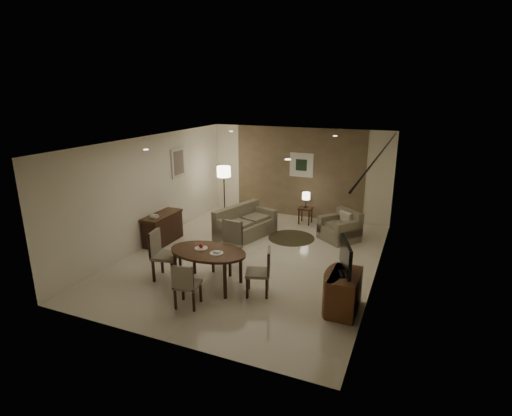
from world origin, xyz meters
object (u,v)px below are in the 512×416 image
at_px(chair_far, 226,248).
at_px(side_table, 305,215).
at_px(dining_table, 209,268).
at_px(armchair, 340,226).
at_px(tv_cabinet, 344,292).
at_px(chair_left, 166,255).
at_px(chair_right, 258,272).
at_px(chair_near, 188,284).
at_px(sofa, 246,222).
at_px(console_desk, 163,228).
at_px(floor_lamp, 224,193).

xyz_separation_m(chair_far, side_table, (0.69, 3.70, -0.29)).
distance_m(dining_table, armchair, 3.98).
relative_size(tv_cabinet, chair_left, 0.88).
bearing_deg(armchair, tv_cabinet, -39.07).
bearing_deg(chair_right, side_table, 165.29).
xyz_separation_m(chair_left, armchair, (2.84, 3.57, -0.13)).
relative_size(chair_near, armchair, 1.01).
height_order(chair_near, sofa, chair_near).
relative_size(console_desk, chair_left, 1.17).
xyz_separation_m(chair_far, chair_left, (-0.97, -0.81, -0.02)).
relative_size(chair_left, floor_lamp, 0.65).
distance_m(tv_cabinet, armchair, 3.49).
distance_m(console_desk, dining_table, 2.74).
relative_size(chair_right, sofa, 0.54).
bearing_deg(dining_table, armchair, 61.64).
relative_size(chair_near, chair_far, 0.82).
height_order(console_desk, dining_table, console_desk).
distance_m(chair_near, chair_left, 1.26).
relative_size(console_desk, armchair, 1.40).
distance_m(chair_left, armchair, 4.56).
height_order(armchair, floor_lamp, floor_lamp).
xyz_separation_m(console_desk, chair_right, (3.26, -1.55, 0.08)).
height_order(sofa, armchair, sofa).
distance_m(tv_cabinet, chair_left, 3.62).
bearing_deg(chair_far, chair_near, -84.30).
distance_m(chair_left, floor_lamp, 4.13).
relative_size(sofa, armchair, 1.96).
bearing_deg(armchair, chair_right, -65.83).
xyz_separation_m(side_table, floor_lamp, (-2.40, -0.46, 0.55)).
height_order(tv_cabinet, chair_far, chair_far).
bearing_deg(floor_lamp, chair_far, -62.15).
bearing_deg(chair_right, armchair, 147.14).
relative_size(chair_near, side_table, 1.80).
height_order(chair_far, sofa, chair_far).
relative_size(chair_left, chair_right, 1.13).
xyz_separation_m(chair_near, chair_right, (0.99, 0.88, 0.02)).
xyz_separation_m(console_desk, floor_lamp, (0.53, 2.39, 0.42)).
distance_m(tv_cabinet, chair_far, 2.73).
bearing_deg(tv_cabinet, console_desk, 162.95).
relative_size(console_desk, chair_right, 1.32).
relative_size(chair_right, side_table, 1.89).
bearing_deg(chair_far, chair_left, -135.17).
bearing_deg(tv_cabinet, side_table, 114.20).
bearing_deg(side_table, console_desk, -135.77).
xyz_separation_m(dining_table, chair_right, (1.03, 0.05, 0.08)).
bearing_deg(console_desk, tv_cabinet, -17.05).
xyz_separation_m(armchair, floor_lamp, (-3.58, 0.49, 0.41)).
distance_m(dining_table, sofa, 2.84).
relative_size(tv_cabinet, side_table, 1.87).
xyz_separation_m(chair_near, side_table, (0.67, 5.29, -0.19)).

